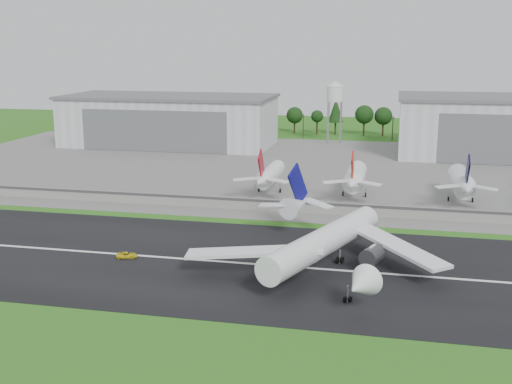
% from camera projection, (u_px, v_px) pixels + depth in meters
% --- Properties ---
extents(ground, '(600.00, 600.00, 0.00)m').
position_uv_depth(ground, '(269.00, 283.00, 128.31)').
color(ground, '#1E5814').
rests_on(ground, ground).
extents(runway, '(320.00, 60.00, 0.10)m').
position_uv_depth(runway, '(278.00, 266.00, 137.82)').
color(runway, black).
rests_on(runway, ground).
extents(runway_centerline, '(220.00, 1.00, 0.02)m').
position_uv_depth(runway_centerline, '(278.00, 266.00, 137.80)').
color(runway_centerline, white).
rests_on(runway_centerline, runway).
extents(apron, '(320.00, 150.00, 0.10)m').
position_uv_depth(apron, '(330.00, 170.00, 242.47)').
color(apron, slate).
rests_on(apron, ground).
extents(blast_fence, '(240.00, 0.61, 3.50)m').
position_uv_depth(blast_fence, '(307.00, 207.00, 180.21)').
color(blast_fence, gray).
rests_on(blast_fence, ground).
extents(hangar_west, '(97.00, 44.00, 23.20)m').
position_uv_depth(hangar_west, '(170.00, 120.00, 299.21)').
color(hangar_west, silver).
rests_on(hangar_west, ground).
extents(water_tower, '(8.40, 8.40, 29.40)m').
position_uv_depth(water_tower, '(335.00, 92.00, 299.78)').
color(water_tower, '#99999E').
rests_on(water_tower, ground).
extents(utility_poles, '(230.00, 3.00, 12.00)m').
position_uv_depth(utility_poles, '(347.00, 139.00, 318.59)').
color(utility_poles, black).
rests_on(utility_poles, ground).
extents(treeline, '(320.00, 16.00, 22.00)m').
position_uv_depth(treeline, '(349.00, 135.00, 332.86)').
color(treeline, black).
rests_on(treeline, ground).
extents(main_airliner, '(53.50, 57.33, 18.17)m').
position_uv_depth(main_airliner, '(324.00, 248.00, 134.26)').
color(main_airliner, white).
rests_on(main_airliner, runway).
extents(ground_vehicle, '(5.06, 3.31, 1.29)m').
position_uv_depth(ground_vehicle, '(127.00, 255.00, 142.74)').
color(ground_vehicle, yellow).
rests_on(ground_vehicle, runway).
extents(parked_jet_red_a, '(7.36, 31.29, 16.37)m').
position_uv_depth(parked_jet_red_a, '(269.00, 175.00, 202.92)').
color(parked_jet_red_a, white).
rests_on(parked_jet_red_a, ground).
extents(parked_jet_red_b, '(7.36, 31.29, 16.81)m').
position_uv_depth(parked_jet_red_b, '(355.00, 178.00, 197.28)').
color(parked_jet_red_b, white).
rests_on(parked_jet_red_b, ground).
extents(parked_jet_navy, '(7.36, 31.29, 16.92)m').
position_uv_depth(parked_jet_navy, '(462.00, 182.00, 190.66)').
color(parked_jet_navy, silver).
rests_on(parked_jet_navy, ground).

